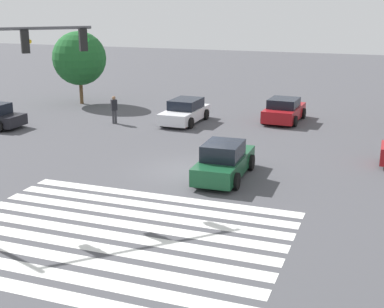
{
  "coord_description": "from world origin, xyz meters",
  "views": [
    {
      "loc": [
        7.89,
        -21.39,
        7.3
      ],
      "look_at": [
        0.0,
        0.0,
        0.82
      ],
      "focal_mm": 50.0,
      "sensor_mm": 36.0,
      "label": 1
    }
  ],
  "objects_px": {
    "car_0": "(224,161)",
    "car_3": "(185,112)",
    "pedestrian": "(114,108)",
    "car_5": "(284,110)",
    "tree_corner_a": "(79,58)"
  },
  "relations": [
    {
      "from": "car_5",
      "to": "car_0",
      "type": "bearing_deg",
      "value": -178.74
    },
    {
      "from": "car_3",
      "to": "pedestrian",
      "type": "bearing_deg",
      "value": -65.01
    },
    {
      "from": "tree_corner_a",
      "to": "pedestrian",
      "type": "bearing_deg",
      "value": -43.1
    },
    {
      "from": "car_3",
      "to": "pedestrian",
      "type": "relative_size",
      "value": 2.58
    },
    {
      "from": "car_0",
      "to": "car_3",
      "type": "distance_m",
      "value": 11.17
    },
    {
      "from": "car_0",
      "to": "car_3",
      "type": "xyz_separation_m",
      "value": [
        -5.53,
        9.71,
        -0.03
      ]
    },
    {
      "from": "car_3",
      "to": "pedestrian",
      "type": "height_order",
      "value": "pedestrian"
    },
    {
      "from": "car_5",
      "to": "pedestrian",
      "type": "bearing_deg",
      "value": 115.97
    },
    {
      "from": "pedestrian",
      "to": "tree_corner_a",
      "type": "height_order",
      "value": "tree_corner_a"
    },
    {
      "from": "car_5",
      "to": "tree_corner_a",
      "type": "xyz_separation_m",
      "value": [
        -15.36,
        0.92,
        2.65
      ]
    },
    {
      "from": "tree_corner_a",
      "to": "car_0",
      "type": "bearing_deg",
      "value": -40.96
    },
    {
      "from": "car_3",
      "to": "pedestrian",
      "type": "distance_m",
      "value": 4.41
    },
    {
      "from": "car_0",
      "to": "car_3",
      "type": "height_order",
      "value": "car_0"
    },
    {
      "from": "car_5",
      "to": "tree_corner_a",
      "type": "distance_m",
      "value": 15.61
    },
    {
      "from": "car_0",
      "to": "car_3",
      "type": "relative_size",
      "value": 1.02
    }
  ]
}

